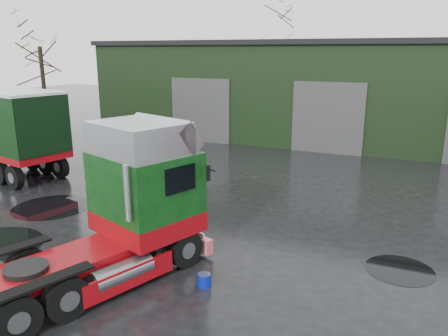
# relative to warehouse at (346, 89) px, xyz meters

# --- Properties ---
(ground) EXTENTS (100.00, 100.00, 0.00)m
(ground) POSITION_rel_warehouse_xyz_m (-2.00, -20.00, -3.16)
(ground) COLOR black
(warehouse) EXTENTS (32.40, 12.40, 6.30)m
(warehouse) POSITION_rel_warehouse_xyz_m (0.00, 0.00, 0.00)
(warehouse) COLOR black
(warehouse) RESTS_ON ground
(hero_tractor) EXTENTS (4.72, 6.89, 3.95)m
(hero_tractor) POSITION_rel_warehouse_xyz_m (-2.50, -23.00, -1.18)
(hero_tractor) COLOR #0C3811
(hero_tractor) RESTS_ON ground
(wash_bucket) EXTENTS (0.46, 0.46, 0.32)m
(wash_bucket) POSITION_rel_warehouse_xyz_m (0.16, -22.00, -2.99)
(wash_bucket) COLOR #07189D
(wash_bucket) RESTS_ON ground
(tree_left) EXTENTS (4.40, 4.40, 8.50)m
(tree_left) POSITION_rel_warehouse_xyz_m (-19.00, -8.00, 1.09)
(tree_left) COLOR black
(tree_left) RESTS_ON ground
(tree_back_a) EXTENTS (4.40, 4.40, 9.50)m
(tree_back_a) POSITION_rel_warehouse_xyz_m (-8.00, 10.00, 1.59)
(tree_back_a) COLOR black
(tree_back_a) RESTS_ON ground
(puddle_1) EXTENTS (1.79, 1.79, 0.01)m
(puddle_1) POSITION_rel_warehouse_xyz_m (4.57, -19.17, -3.15)
(puddle_1) COLOR black
(puddle_1) RESTS_ON ground
(puddle_2) EXTENTS (2.81, 2.81, 0.01)m
(puddle_2) POSITION_rel_warehouse_xyz_m (-7.60, -19.25, -3.15)
(puddle_2) COLOR black
(puddle_2) RESTS_ON ground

